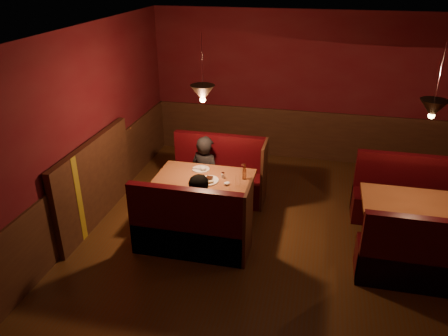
% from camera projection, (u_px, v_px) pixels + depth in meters
% --- Properties ---
extents(room, '(6.02, 7.02, 2.92)m').
position_uv_depth(room, '(266.00, 187.00, 5.61)').
color(room, '#5A3113').
rests_on(room, ground).
extents(main_table, '(1.44, 0.88, 1.01)m').
position_uv_depth(main_table, '(206.00, 187.00, 6.56)').
color(main_table, brown).
rests_on(main_table, ground).
extents(main_bench_far, '(1.59, 0.57, 1.08)m').
position_uv_depth(main_bench_far, '(219.00, 178.00, 7.39)').
color(main_bench_far, '#350606').
rests_on(main_bench_far, ground).
extents(main_bench_near, '(1.59, 0.57, 1.08)m').
position_uv_depth(main_bench_near, '(191.00, 231.00, 5.95)').
color(main_bench_near, '#350606').
rests_on(main_bench_near, ground).
extents(second_table, '(1.32, 0.85, 0.75)m').
position_uv_depth(second_table, '(410.00, 214.00, 5.97)').
color(second_table, brown).
rests_on(second_table, ground).
extents(second_bench_far, '(1.46, 0.55, 1.04)m').
position_uv_depth(second_bench_far, '(402.00, 200.00, 6.75)').
color(second_bench_far, '#350606').
rests_on(second_bench_far, ground).
extents(second_bench_near, '(1.46, 0.55, 1.04)m').
position_uv_depth(second_bench_near, '(419.00, 262.00, 5.36)').
color(second_bench_near, '#350606').
rests_on(second_bench_near, ground).
extents(diner_a, '(0.64, 0.53, 1.51)m').
position_uv_depth(diner_a, '(205.00, 160.00, 7.09)').
color(diner_a, black).
rests_on(diner_a, ground).
extents(diner_b, '(0.86, 0.77, 1.45)m').
position_uv_depth(diner_b, '(202.00, 201.00, 5.93)').
color(diner_b, black).
rests_on(diner_b, ground).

